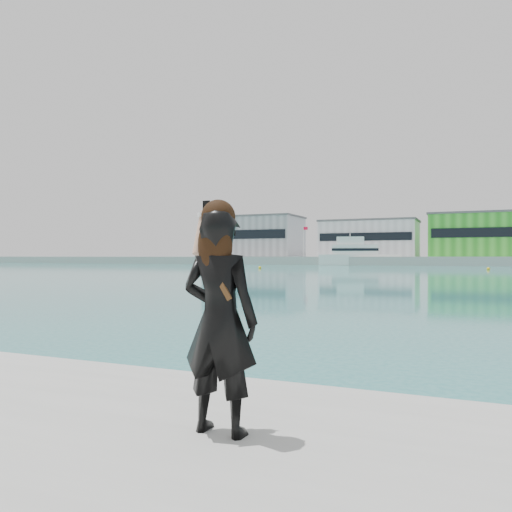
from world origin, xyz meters
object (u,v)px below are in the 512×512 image
at_px(buoy_far, 260,269).
at_px(woman, 219,314).
at_px(motor_yacht, 357,255).
at_px(buoy_near, 488,270).

xyz_separation_m(buoy_far, woman, (31.03, -75.28, 1.70)).
bearing_deg(buoy_far, motor_yacht, 77.22).
bearing_deg(buoy_near, woman, -93.26).
xyz_separation_m(motor_yacht, buoy_far, (-8.71, -38.40, -2.46)).
bearing_deg(motor_yacht, woman, -93.74).
height_order(buoy_near, woman, woman).
relative_size(motor_yacht, buoy_near, 38.92).
relative_size(motor_yacht, buoy_far, 38.92).
bearing_deg(buoy_near, buoy_far, -170.16).
bearing_deg(motor_yacht, buoy_near, -64.92).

